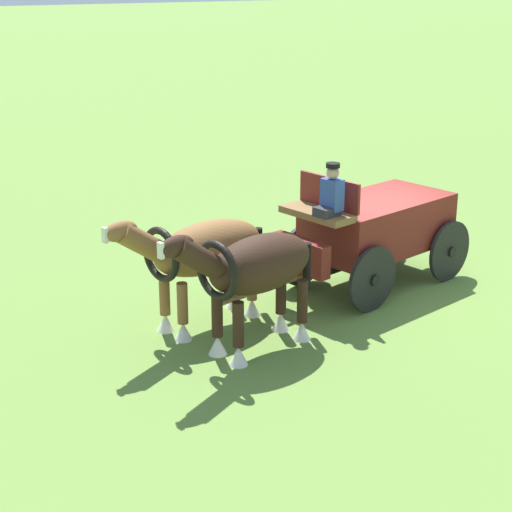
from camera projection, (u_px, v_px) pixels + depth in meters
The scene contains 4 objects.
ground_plane at pixel (375, 282), 16.65m from camera, with size 220.00×220.00×0.00m, color olive.
show_wagon at pixel (373, 227), 16.17m from camera, with size 5.82×2.76×2.70m.
draft_horse_near at pixel (254, 269), 13.34m from camera, with size 2.97×1.45×2.25m.
draft_horse_off at pixel (202, 252), 14.26m from camera, with size 3.15×1.48×2.19m.
Camera 1 is at (8.83, 13.02, 5.96)m, focal length 59.86 mm.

